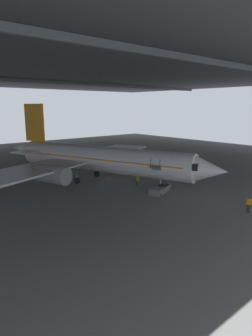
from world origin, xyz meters
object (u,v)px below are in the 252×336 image
object	(u,v)px
airplane_main	(98,159)
crew_worker_near_nose	(249,203)
boarding_stairs	(160,187)
crew_worker_by_stairs	(137,180)

from	to	relation	value
airplane_main	crew_worker_near_nose	bearing A→B (deg)	-77.55
boarding_stairs	crew_worker_near_nose	xyz separation A→B (m)	(1.57, -10.92, 0.29)
boarding_stairs	airplane_main	bearing A→B (deg)	107.26
airplane_main	boarding_stairs	world-z (taller)	airplane_main
airplane_main	boarding_stairs	distance (m)	10.20
airplane_main	boarding_stairs	bearing A→B (deg)	-72.74
airplane_main	crew_worker_by_stairs	xyz separation A→B (m)	(2.69, -5.40, -2.49)
boarding_stairs	crew_worker_near_nose	bearing A→B (deg)	-81.83
airplane_main	crew_worker_near_nose	xyz separation A→B (m)	(4.49, -20.32, -2.38)
airplane_main	crew_worker_near_nose	world-z (taller)	airplane_main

